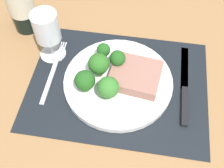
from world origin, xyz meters
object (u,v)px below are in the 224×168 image
(plate, at_px, (118,82))
(steak, at_px, (135,75))
(fork, at_px, (54,70))
(knife, at_px, (185,90))
(wine_glass, at_px, (47,30))

(plate, bearing_deg, steak, 14.02)
(fork, relative_size, knife, 0.83)
(plate, xyz_separation_m, knife, (0.16, 0.01, -0.00))
(steak, relative_size, knife, 0.49)
(plate, height_order, wine_glass, wine_glass)
(plate, relative_size, steak, 2.26)
(knife, relative_size, wine_glass, 1.75)
(steak, height_order, fork, steak)
(wine_glass, bearing_deg, steak, -15.30)
(plate, relative_size, fork, 1.33)
(steak, distance_m, wine_glass, 0.23)
(plate, relative_size, wine_glass, 1.94)
(plate, height_order, knife, plate)
(knife, bearing_deg, wine_glass, 167.45)
(fork, bearing_deg, wine_glass, 107.00)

